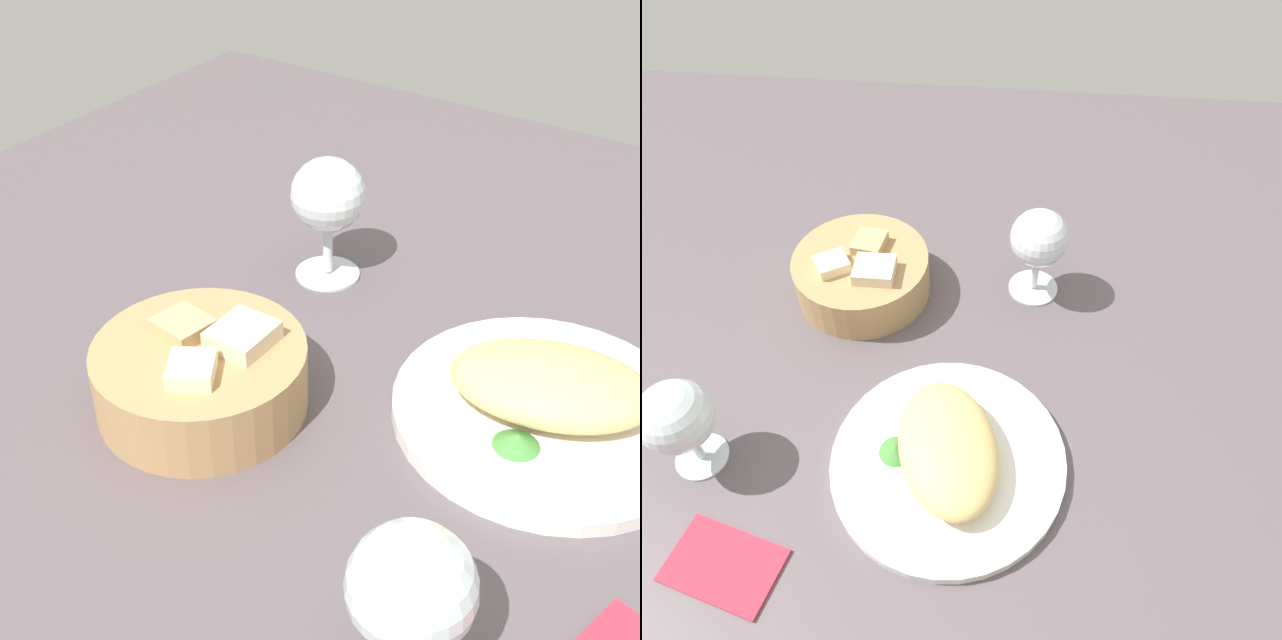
{
  "view_description": "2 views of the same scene",
  "coord_description": "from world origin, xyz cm",
  "views": [
    {
      "loc": [
        -24.8,
        44.08,
        49.18
      ],
      "look_at": [
        10.12,
        -7.82,
        4.56
      ],
      "focal_mm": 49.42,
      "sensor_mm": 36.0,
      "label": 1
    },
    {
      "loc": [
        -40.59,
        -16.27,
        61.23
      ],
      "look_at": [
        7.69,
        -11.5,
        3.91
      ],
      "focal_mm": 34.41,
      "sensor_mm": 36.0,
      "label": 2
    }
  ],
  "objects": [
    {
      "name": "wine_glass_near",
      "position": [
        17.57,
        -20.29,
        8.68
      ],
      "size": [
        7.44,
        7.44,
        13.01
      ],
      "color": "silver",
      "rests_on": "ground_plane"
    },
    {
      "name": "plate",
      "position": [
        -9.71,
        -11.75,
        0.7
      ],
      "size": [
        25.4,
        25.4,
        1.4
      ],
      "primitive_type": "cylinder",
      "color": "white",
      "rests_on": "ground_plane"
    },
    {
      "name": "folded_napkin",
      "position": [
        -22.66,
        8.86,
        0.4
      ],
      "size": [
        9.48,
        12.38,
        0.8
      ],
      "primitive_type": "cube",
      "rotation": [
        0.0,
        0.0,
        1.32
      ],
      "color": "#CD2C40",
      "rests_on": "ground_plane"
    },
    {
      "name": "wine_glass_far",
      "position": [
        -11.56,
        15.26,
        8.12
      ],
      "size": [
        7.66,
        7.66,
        12.35
      ],
      "color": "silver",
      "rests_on": "ground_plane"
    },
    {
      "name": "bread_basket",
      "position": [
        14.95,
        2.43,
        3.2
      ],
      "size": [
        17.79,
        17.79,
        7.52
      ],
      "color": "tan",
      "rests_on": "ground_plane"
    },
    {
      "name": "lettuce_garnish",
      "position": [
        -9.51,
        -6.04,
        1.99
      ],
      "size": [
        3.77,
        3.77,
        1.18
      ],
      "primitive_type": "cone",
      "color": "#448B3C",
      "rests_on": "plate"
    },
    {
      "name": "ground_plane",
      "position": [
        0.0,
        0.0,
        -1.0
      ],
      "size": [
        140.0,
        140.0,
        2.0
      ],
      "primitive_type": "cube",
      "color": "#5A4F55"
    },
    {
      "name": "omelette",
      "position": [
        -9.71,
        -11.75,
        3.73
      ],
      "size": [
        18.73,
        14.79,
        4.65
      ],
      "primitive_type": "ellipsoid",
      "rotation": [
        0.0,
        0.0,
        0.31
      ],
      "color": "#E9C276",
      "rests_on": "plate"
    }
  ]
}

